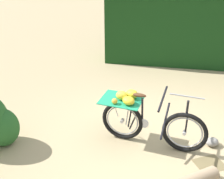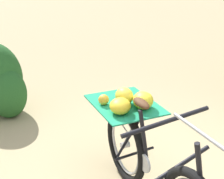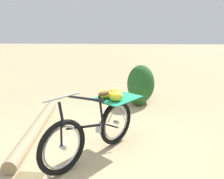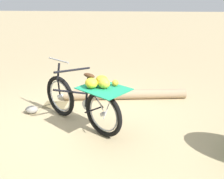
% 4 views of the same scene
% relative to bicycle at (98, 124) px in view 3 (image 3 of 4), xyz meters
% --- Properties ---
extents(ground_plane, '(60.00, 60.00, 0.00)m').
position_rel_bicycle_xyz_m(ground_plane, '(-0.23, -0.14, -0.48)').
color(ground_plane, tan).
extents(bicycle, '(1.60, 1.32, 1.03)m').
position_rel_bicycle_xyz_m(bicycle, '(0.00, 0.00, 0.00)').
color(bicycle, black).
rests_on(bicycle, ground_plane).
extents(fallen_log, '(2.52, 0.50, 0.20)m').
position_rel_bicycle_xyz_m(fallen_log, '(0.63, 1.21, -0.38)').
color(fallen_log, '#9E8466').
rests_on(fallen_log, ground_plane).
extents(shrub_cluster, '(1.02, 0.70, 0.97)m').
position_rel_bicycle_xyz_m(shrub_cluster, '(2.54, -0.77, -0.05)').
color(shrub_cluster, '#235623').
rests_on(shrub_cluster, ground_plane).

